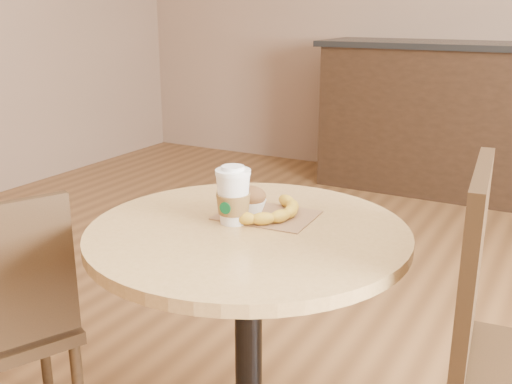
# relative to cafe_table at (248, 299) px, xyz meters

# --- Properties ---
(cafe_table) EXTENTS (0.78, 0.78, 0.75)m
(cafe_table) POSITION_rel_cafe_table_xyz_m (0.00, 0.00, 0.00)
(cafe_table) COLOR black
(cafe_table) RESTS_ON ground
(chair_left) EXTENTS (0.48, 0.48, 0.82)m
(chair_left) POSITION_rel_cafe_table_xyz_m (-0.61, -0.26, -0.11)
(chair_left) COLOR #362413
(chair_left) RESTS_ON ground
(service_counter) EXTENTS (2.30, 0.65, 1.04)m
(service_counter) POSITION_rel_cafe_table_xyz_m (0.10, 3.09, -0.04)
(service_counter) COLOR black
(service_counter) RESTS_ON ground
(kraft_bag) EXTENTS (0.25, 0.19, 0.00)m
(kraft_bag) POSITION_rel_cafe_table_xyz_m (-0.00, 0.10, 0.19)
(kraft_bag) COLOR #8C6443
(kraft_bag) RESTS_ON cafe_table
(coffee_cup) EXTENTS (0.09, 0.09, 0.14)m
(coffee_cup) POSITION_rel_cafe_table_xyz_m (-0.05, 0.01, 0.25)
(coffee_cup) COLOR white
(coffee_cup) RESTS_ON cafe_table
(muffin) EXTENTS (0.08, 0.08, 0.07)m
(muffin) POSITION_rel_cafe_table_xyz_m (-0.04, 0.09, 0.23)
(muffin) COLOR white
(muffin) RESTS_ON kraft_bag
(banana) EXTENTS (0.19, 0.26, 0.03)m
(banana) POSITION_rel_cafe_table_xyz_m (0.02, 0.10, 0.21)
(banana) COLOR gold
(banana) RESTS_ON kraft_bag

